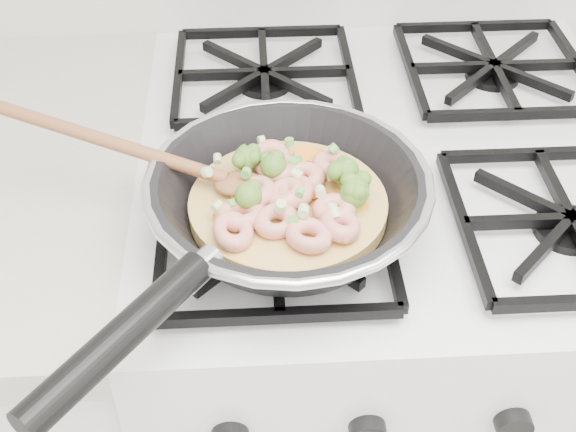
{
  "coord_description": "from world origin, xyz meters",
  "views": [
    {
      "loc": [
        -0.17,
        1.0,
        1.43
      ],
      "look_at": [
        -0.14,
        1.56,
        0.93
      ],
      "focal_mm": 47.39,
      "sensor_mm": 36.0,
      "label": 1
    }
  ],
  "objects": [
    {
      "name": "stove",
      "position": [
        0.0,
        1.7,
        0.46
      ],
      "size": [
        0.6,
        0.6,
        0.92
      ],
      "color": "white",
      "rests_on": "ground"
    },
    {
      "name": "skillet",
      "position": [
        -0.14,
        1.55,
        0.96
      ],
      "size": [
        0.43,
        0.41,
        0.09
      ],
      "rotation": [
        0.0,
        0.0,
        0.37
      ],
      "color": "black",
      "rests_on": "stove"
    }
  ]
}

